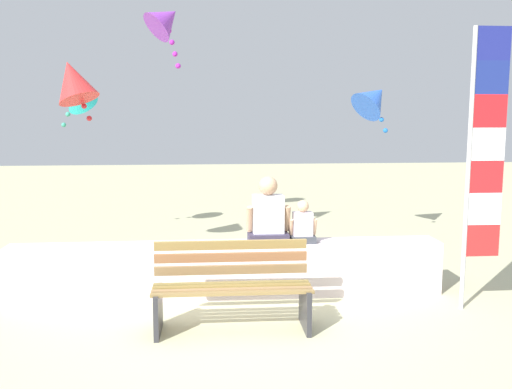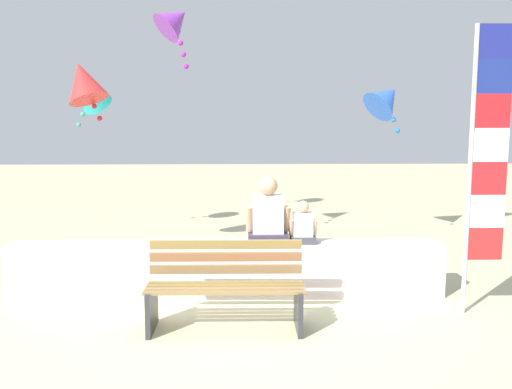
{
  "view_description": "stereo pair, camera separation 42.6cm",
  "coord_description": "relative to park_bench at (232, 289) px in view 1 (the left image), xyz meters",
  "views": [
    {
      "loc": [
        -0.24,
        -5.86,
        2.2
      ],
      "look_at": [
        0.36,
        0.86,
        1.25
      ],
      "focal_mm": 39.43,
      "sensor_mm": 36.0,
      "label": 1
    },
    {
      "loc": [
        0.19,
        -5.88,
        2.2
      ],
      "look_at": [
        0.36,
        0.86,
        1.25
      ],
      "focal_mm": 39.43,
      "sensor_mm": 36.0,
      "label": 2
    }
  ],
  "objects": [
    {
      "name": "park_bench",
      "position": [
        0.0,
        0.0,
        0.0
      ],
      "size": [
        1.64,
        0.62,
        0.88
      ],
      "color": "olive",
      "rests_on": "ground"
    },
    {
      "name": "ground_plane",
      "position": [
        -0.01,
        0.22,
        -0.42
      ],
      "size": [
        40.0,
        40.0,
        0.0
      ],
      "primitive_type": "plane",
      "color": "#BFBD92"
    },
    {
      "name": "person_adult",
      "position": [
        0.49,
        1.07,
        0.56
      ],
      "size": [
        0.54,
        0.4,
        0.82
      ],
      "color": "#342E45",
      "rests_on": "seawall_ledge"
    },
    {
      "name": "person_child",
      "position": [
        0.92,
        1.07,
        0.44
      ],
      "size": [
        0.34,
        0.25,
        0.52
      ],
      "color": "#383C43",
      "rests_on": "seawall_ledge"
    },
    {
      "name": "seawall_ledge",
      "position": [
        -0.01,
        1.09,
        -0.09
      ],
      "size": [
        5.3,
        0.47,
        0.65
      ],
      "primitive_type": "cube",
      "color": "silver",
      "rests_on": "ground"
    },
    {
      "name": "kite_blue",
      "position": [
        2.63,
        3.89,
        2.08
      ],
      "size": [
        0.95,
        0.88,
        0.97
      ],
      "color": "blue"
    },
    {
      "name": "kite_purple",
      "position": [
        -0.83,
        3.23,
        3.22
      ],
      "size": [
        0.83,
        0.78,
        1.1
      ],
      "color": "purple"
    },
    {
      "name": "flag_banner",
      "position": [
        2.8,
        0.35,
        1.37
      ],
      "size": [
        0.43,
        0.05,
        3.16
      ],
      "color": "#B7B7BC",
      "rests_on": "ground"
    },
    {
      "name": "kite_teal",
      "position": [
        -2.43,
        4.26,
        2.17
      ],
      "size": [
        0.82,
        0.9,
        0.94
      ],
      "color": "teal"
    },
    {
      "name": "kite_red",
      "position": [
        -2.14,
        2.78,
        2.28
      ],
      "size": [
        0.95,
        0.89,
        0.95
      ],
      "color": "red"
    }
  ]
}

